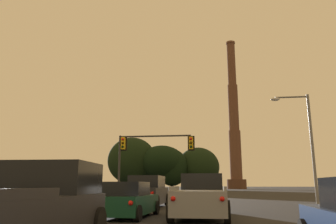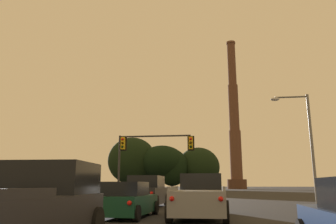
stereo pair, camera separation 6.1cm
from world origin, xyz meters
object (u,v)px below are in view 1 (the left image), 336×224
object	(u,v)px
hatchback_left_lane_second	(128,201)
smokestack	(234,128)
pickup_truck_left_lane_third	(17,213)
street_lamp	(305,135)
traffic_light_overhead_left	(145,150)
suv_left_lane_front	(147,192)
pickup_truck_center_lane_second	(201,197)

from	to	relation	value
hatchback_left_lane_second	smokestack	distance (m)	104.68
pickup_truck_left_lane_third	street_lamp	distance (m)	21.12
traffic_light_overhead_left	smokestack	size ratio (longest dim) A/B	0.12
street_lamp	smokestack	bearing A→B (deg)	88.99
suv_left_lane_front	street_lamp	distance (m)	11.87
pickup_truck_left_lane_third	street_lamp	bearing A→B (deg)	57.88
hatchback_left_lane_second	smokestack	bearing A→B (deg)	85.78
suv_left_lane_front	hatchback_left_lane_second	distance (m)	6.35
suv_left_lane_front	smokestack	distance (m)	98.53
pickup_truck_left_lane_third	pickup_truck_center_lane_second	world-z (taller)	same
hatchback_left_lane_second	street_lamp	bearing A→B (deg)	47.81
pickup_truck_center_lane_second	smokestack	bearing A→B (deg)	85.62
pickup_truck_left_lane_third	smokestack	distance (m)	112.30
hatchback_left_lane_second	street_lamp	world-z (taller)	street_lamp
hatchback_left_lane_second	pickup_truck_left_lane_third	distance (m)	7.83
suv_left_lane_front	street_lamp	xyz separation A→B (m)	(10.52, 3.93, 3.85)
pickup_truck_left_lane_third	pickup_truck_center_lane_second	size ratio (longest dim) A/B	1.01
pickup_truck_center_lane_second	street_lamp	xyz separation A→B (m)	(7.07, 9.55, 3.94)
suv_left_lane_front	pickup_truck_center_lane_second	xyz separation A→B (m)	(3.45, -5.62, -0.09)
traffic_light_overhead_left	street_lamp	bearing A→B (deg)	-15.49
hatchback_left_lane_second	pickup_truck_center_lane_second	world-z (taller)	pickup_truck_center_lane_second
pickup_truck_left_lane_third	traffic_light_overhead_left	distance (m)	21.82
pickup_truck_left_lane_third	smokestack	world-z (taller)	smokestack
pickup_truck_center_lane_second	smokestack	distance (m)	103.67
smokestack	pickup_truck_center_lane_second	bearing A→B (deg)	-94.90
hatchback_left_lane_second	smokestack	size ratio (longest dim) A/B	0.08
smokestack	suv_left_lane_front	bearing A→B (deg)	-97.23
pickup_truck_left_lane_third	suv_left_lane_front	bearing A→B (deg)	88.66
hatchback_left_lane_second	traffic_light_overhead_left	bearing A→B (deg)	101.03
traffic_light_overhead_left	street_lamp	distance (m)	12.64
pickup_truck_left_lane_third	pickup_truck_center_lane_second	xyz separation A→B (m)	(3.11, 8.53, 0.00)
pickup_truck_left_lane_third	traffic_light_overhead_left	xyz separation A→B (m)	(-1.99, 21.45, 3.44)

